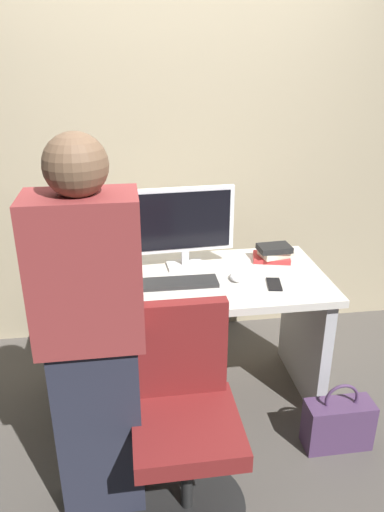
# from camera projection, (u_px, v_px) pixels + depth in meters

# --- Properties ---
(ground_plane) EXTENTS (9.00, 9.00, 0.00)m
(ground_plane) POSITION_uv_depth(u_px,v_px,m) (191.00, 393.00, 2.88)
(ground_plane) COLOR #4C4742
(wall_back) EXTENTS (6.40, 0.10, 3.00)m
(wall_back) POSITION_uv_depth(u_px,v_px,m) (172.00, 115.00, 3.03)
(wall_back) COLOR tan
(wall_back) RESTS_ON ground
(desk) EXTENTS (1.46, 0.72, 0.76)m
(desk) POSITION_uv_depth(u_px,v_px,m) (191.00, 317.00, 2.67)
(desk) COLOR beige
(desk) RESTS_ON ground
(office_chair) EXTENTS (0.52, 0.52, 0.94)m
(office_chair) POSITION_uv_depth(u_px,v_px,m) (185.00, 425.00, 2.03)
(office_chair) COLOR black
(office_chair) RESTS_ON ground
(person_at_desk) EXTENTS (0.40, 0.24, 1.64)m
(person_at_desk) POSITION_uv_depth(u_px,v_px,m) (92.00, 343.00, 1.86)
(person_at_desk) COLOR #262838
(person_at_desk) RESTS_ON ground
(monitor) EXTENTS (0.54, 0.15, 0.46)m
(monitor) POSITION_uv_depth(u_px,v_px,m) (185.00, 223.00, 2.62)
(monitor) COLOR silver
(monitor) RESTS_ON desk
(keyboard) EXTENTS (0.43, 0.13, 0.02)m
(keyboard) POSITION_uv_depth(u_px,v_px,m) (176.00, 283.00, 2.51)
(keyboard) COLOR #262626
(keyboard) RESTS_ON desk
(mouse) EXTENTS (0.06, 0.10, 0.03)m
(mouse) POSITION_uv_depth(u_px,v_px,m) (236.00, 277.00, 2.55)
(mouse) COLOR white
(mouse) RESTS_ON desk
(cup_near_keyboard) EXTENTS (0.08, 0.08, 0.09)m
(cup_near_keyboard) POSITION_uv_depth(u_px,v_px,m) (107.00, 289.00, 2.36)
(cup_near_keyboard) COLOR white
(cup_near_keyboard) RESTS_ON desk
(cup_by_monitor) EXTENTS (0.07, 0.07, 0.09)m
(cup_by_monitor) POSITION_uv_depth(u_px,v_px,m) (114.00, 268.00, 2.59)
(cup_by_monitor) COLOR white
(cup_by_monitor) RESTS_ON desk
(book_stack) EXTENTS (0.24, 0.20, 0.09)m
(book_stack) POSITION_uv_depth(u_px,v_px,m) (274.00, 253.00, 2.79)
(book_stack) COLOR red
(book_stack) RESTS_ON desk
(cell_phone) EXTENTS (0.09, 0.15, 0.01)m
(cell_phone) POSITION_uv_depth(u_px,v_px,m) (274.00, 284.00, 2.51)
(cell_phone) COLOR black
(cell_phone) RESTS_ON desk
(handbag) EXTENTS (0.34, 0.14, 0.38)m
(handbag) POSITION_uv_depth(u_px,v_px,m) (338.00, 423.00, 2.45)
(handbag) COLOR #4C3356
(handbag) RESTS_ON ground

